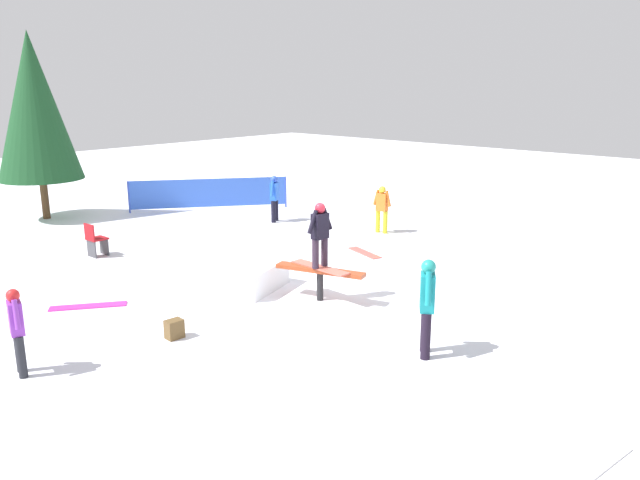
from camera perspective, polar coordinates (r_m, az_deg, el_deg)
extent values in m
plane|color=white|center=(13.04, 0.00, -5.50)|extent=(60.00, 60.00, 0.00)
cylinder|color=black|center=(12.94, 0.00, -4.23)|extent=(0.14, 0.14, 0.61)
cube|color=#A53F1E|center=(12.83, 0.00, -2.77)|extent=(1.94, 0.82, 0.08)
cube|color=white|center=(13.89, -7.58, -3.15)|extent=(2.15, 1.95, 0.56)
cube|color=#E16351|center=(12.82, 0.00, -2.53)|extent=(1.45, 0.35, 0.03)
cylinder|color=#302232|center=(12.64, -0.42, -1.29)|extent=(0.14, 0.14, 0.60)
cylinder|color=#302232|center=(12.82, 0.41, -1.06)|extent=(0.14, 0.14, 0.60)
cube|color=black|center=(12.59, 0.00, 1.29)|extent=(0.22, 0.35, 0.52)
cylinder|color=black|center=(12.42, -0.68, 1.66)|extent=(0.10, 0.28, 0.48)
cylinder|color=black|center=(12.71, 0.66, 1.96)|extent=(0.10, 0.28, 0.48)
sphere|color=red|center=(12.51, 0.00, 2.94)|extent=(0.21, 0.21, 0.21)
cylinder|color=gold|center=(18.64, 5.99, 1.62)|extent=(0.14, 0.14, 0.67)
cylinder|color=gold|center=(18.76, 5.31, 1.72)|extent=(0.14, 0.14, 0.67)
cube|color=orange|center=(18.58, 5.69, 3.48)|extent=(0.35, 0.24, 0.53)
cylinder|color=orange|center=(18.46, 6.25, 3.77)|extent=(0.21, 0.11, 0.47)
cylinder|color=orange|center=(18.65, 5.16, 3.91)|extent=(0.21, 0.11, 0.47)
sphere|color=yellow|center=(18.51, 5.72, 4.60)|extent=(0.21, 0.21, 0.21)
cylinder|color=black|center=(10.69, 9.60, -8.05)|extent=(0.16, 0.16, 0.79)
cylinder|color=black|center=(10.42, 9.66, -8.66)|extent=(0.16, 0.16, 0.79)
cube|color=teal|center=(10.30, 9.79, -4.72)|extent=(0.40, 0.44, 0.62)
cylinder|color=teal|center=(10.48, 9.78, -3.58)|extent=(0.20, 0.23, 0.55)
cylinder|color=teal|center=(10.04, 9.88, -4.41)|extent=(0.20, 0.23, 0.55)
sphere|color=teal|center=(10.17, 9.90, -2.43)|extent=(0.24, 0.24, 0.24)
cylinder|color=black|center=(20.03, -4.28, 2.60)|extent=(0.14, 0.14, 0.70)
cylinder|color=black|center=(20.27, -4.03, 2.75)|extent=(0.14, 0.14, 0.70)
cube|color=blue|center=(20.03, -4.19, 4.45)|extent=(0.34, 0.40, 0.56)
cylinder|color=blue|center=(19.81, -4.40, 4.70)|extent=(0.17, 0.23, 0.50)
cylinder|color=blue|center=(20.21, -3.99, 4.90)|extent=(0.17, 0.23, 0.50)
sphere|color=blue|center=(19.97, -4.21, 5.55)|extent=(0.22, 0.22, 0.22)
cylinder|color=#23252B|center=(10.72, -25.64, -9.62)|extent=(0.13, 0.13, 0.68)
cylinder|color=#23252B|center=(10.94, -25.79, -9.15)|extent=(0.13, 0.13, 0.68)
cube|color=purple|center=(10.62, -26.07, -6.41)|extent=(0.36, 0.27, 0.52)
cylinder|color=purple|center=(10.39, -26.02, -6.15)|extent=(0.19, 0.12, 0.46)
cylinder|color=purple|center=(10.76, -26.24, -5.49)|extent=(0.19, 0.12, 0.46)
sphere|color=red|center=(10.50, -26.28, -4.57)|extent=(0.20, 0.20, 0.20)
cube|color=#CE2EA3|center=(13.50, -20.43, -5.69)|extent=(1.10, 1.37, 0.02)
cube|color=#F65D54|center=(16.52, 4.08, -1.17)|extent=(1.26, 0.67, 0.02)
cube|color=silver|center=(8.54, 23.90, -18.24)|extent=(0.48, 1.31, 0.02)
cube|color=#3F3F44|center=(17.27, -19.12, -0.54)|extent=(0.40, 0.04, 0.44)
cube|color=#3F3F44|center=(17.10, -20.15, -0.78)|extent=(0.40, 0.04, 0.44)
cube|color=#A61319|center=(17.13, -19.70, 0.12)|extent=(0.45, 0.45, 0.04)
cube|color=#A61319|center=(16.99, -20.34, 0.71)|extent=(0.44, 0.05, 0.40)
cube|color=brown|center=(11.44, -13.18, -7.93)|extent=(0.24, 0.32, 0.34)
cylinder|color=blue|center=(22.46, -3.16, 4.42)|extent=(0.06, 0.06, 1.10)
cylinder|color=blue|center=(22.37, -17.08, 3.77)|extent=(0.06, 0.06, 1.10)
cube|color=blue|center=(22.24, -10.11, 4.27)|extent=(3.28, 4.34, 0.99)
cylinder|color=#4C331E|center=(22.40, -23.85, 3.46)|extent=(0.24, 0.24, 1.31)
cone|color=#194723|center=(22.10, -24.64, 11.05)|extent=(2.62, 2.62, 4.64)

